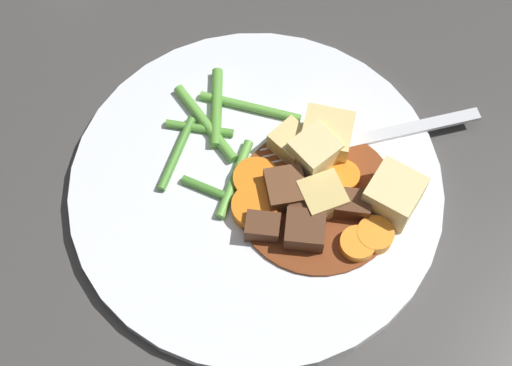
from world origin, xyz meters
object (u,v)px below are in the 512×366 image
at_px(carrot_slice_1, 262,177).
at_px(meat_chunk_0, 263,227).
at_px(potato_chunk_1, 322,198).
at_px(meat_chunk_2, 306,211).
at_px(carrot_slice_2, 357,244).
at_px(potato_chunk_4, 292,144).
at_px(dinner_plate, 256,187).
at_px(meat_chunk_4, 305,231).
at_px(carrot_slice_3, 255,208).
at_px(potato_chunk_2, 314,154).
at_px(potato_chunk_3, 327,136).
at_px(meat_chunk_1, 352,205).
at_px(potato_chunk_0, 394,195).
at_px(carrot_slice_4, 377,231).
at_px(fork, 365,139).
at_px(meat_chunk_3, 285,191).
at_px(carrot_slice_0, 343,177).

xyz_separation_m(carrot_slice_1, meat_chunk_0, (0.02, -0.04, 0.00)).
relative_size(potato_chunk_1, meat_chunk_2, 1.22).
bearing_deg(carrot_slice_2, potato_chunk_4, 146.95).
relative_size(dinner_plate, meat_chunk_4, 10.02).
bearing_deg(carrot_slice_3, meat_chunk_0, -43.61).
bearing_deg(potato_chunk_2, meat_chunk_4, -70.38).
bearing_deg(potato_chunk_3, meat_chunk_1, -45.49).
bearing_deg(potato_chunk_0, meat_chunk_2, -142.63).
xyz_separation_m(carrot_slice_4, potato_chunk_4, (-0.09, 0.03, 0.00)).
height_order(potato_chunk_3, meat_chunk_2, potato_chunk_3).
xyz_separation_m(potato_chunk_3, fork, (0.03, 0.02, -0.01)).
height_order(carrot_slice_1, meat_chunk_4, meat_chunk_4).
height_order(carrot_slice_2, carrot_slice_3, same).
distance_m(carrot_slice_1, carrot_slice_3, 0.03).
relative_size(dinner_plate, meat_chunk_0, 11.47).
bearing_deg(meat_chunk_2, dinner_plate, 170.09).
height_order(potato_chunk_2, potato_chunk_3, potato_chunk_2).
bearing_deg(carrot_slice_4, dinner_plate, -178.11).
bearing_deg(potato_chunk_1, meat_chunk_4, -89.32).
bearing_deg(potato_chunk_4, meat_chunk_3, -71.12).
bearing_deg(meat_chunk_4, meat_chunk_2, 113.65).
bearing_deg(meat_chunk_0, meat_chunk_3, 86.68).
bearing_deg(meat_chunk_4, potato_chunk_1, 90.68).
xyz_separation_m(dinner_plate, meat_chunk_1, (0.07, 0.01, 0.02)).
distance_m(carrot_slice_0, potato_chunk_1, 0.03).
bearing_deg(potato_chunk_1, potato_chunk_3, 111.68).
bearing_deg(potato_chunk_1, carrot_slice_4, -4.55).
relative_size(carrot_slice_2, meat_chunk_1, 1.01).
xyz_separation_m(potato_chunk_2, meat_chunk_4, (0.02, -0.06, -0.01)).
relative_size(carrot_slice_0, fork, 0.17).
xyz_separation_m(potato_chunk_2, fork, (0.03, 0.04, -0.01)).
bearing_deg(potato_chunk_3, dinner_plate, -121.00).
distance_m(potato_chunk_0, meat_chunk_1, 0.03).
distance_m(dinner_plate, meat_chunk_4, 0.06).
bearing_deg(potato_chunk_0, potato_chunk_1, -151.51).
bearing_deg(dinner_plate, potato_chunk_4, 73.47).
bearing_deg(carrot_slice_0, meat_chunk_2, -106.70).
bearing_deg(carrot_slice_0, meat_chunk_0, -117.58).
bearing_deg(meat_chunk_0, potato_chunk_1, 54.89).
height_order(carrot_slice_4, meat_chunk_3, meat_chunk_3).
bearing_deg(dinner_plate, carrot_slice_0, 29.47).
height_order(carrot_slice_0, potato_chunk_2, potato_chunk_2).
bearing_deg(potato_chunk_2, carrot_slice_4, -25.37).
xyz_separation_m(carrot_slice_1, meat_chunk_2, (0.04, -0.01, 0.00)).
distance_m(carrot_slice_1, meat_chunk_1, 0.07).
height_order(carrot_slice_2, fork, carrot_slice_2).
xyz_separation_m(potato_chunk_1, potato_chunk_4, (-0.04, 0.03, -0.00)).
xyz_separation_m(carrot_slice_3, potato_chunk_1, (0.04, 0.03, 0.01)).
distance_m(dinner_plate, potato_chunk_4, 0.04).
relative_size(carrot_slice_2, potato_chunk_0, 0.72).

